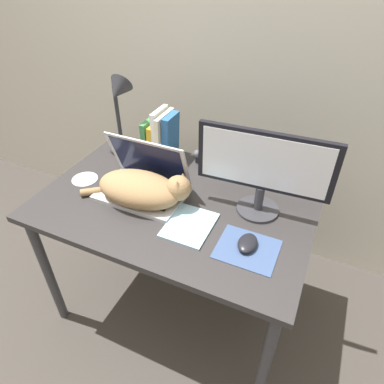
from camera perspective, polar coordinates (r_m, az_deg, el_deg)
ground_plane at (r=1.85m, az=-7.98°, el=-26.49°), size 12.00×12.00×0.00m
wall_back at (r=1.83m, az=7.71°, el=26.09°), size 8.00×0.05×2.60m
desk at (r=1.53m, az=-2.62°, el=-3.64°), size 1.16×0.77×0.73m
laptop at (r=1.51m, az=-7.99°, el=1.44°), size 0.37×0.25×0.25m
cat at (r=1.44m, az=-8.20°, el=0.52°), size 0.48×0.23×0.15m
external_monitor at (r=1.33m, az=11.85°, el=3.88°), size 0.52×0.17×0.36m
mousepad at (r=1.28m, az=9.19°, el=-9.36°), size 0.22×0.19×0.00m
computer_mouse at (r=1.28m, az=9.23°, el=-8.40°), size 0.07×0.10×0.03m
book_row at (r=1.72m, az=-5.13°, el=9.12°), size 0.15×0.17×0.26m
desk_lamp at (r=1.70m, az=-12.13°, el=14.21°), size 0.17×0.17×0.42m
notepad at (r=1.35m, az=-0.40°, el=-5.52°), size 0.17×0.22×0.01m
webcam at (r=1.70m, az=0.86°, el=6.24°), size 0.04×0.04×0.07m
cd_disc at (r=1.68m, az=-17.43°, el=2.07°), size 0.12×0.12×0.00m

